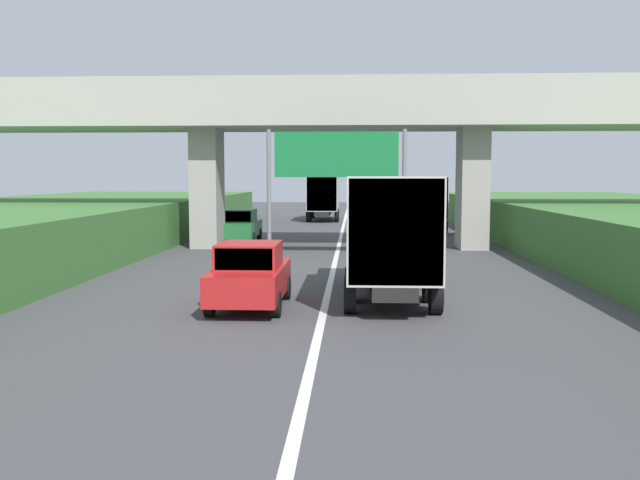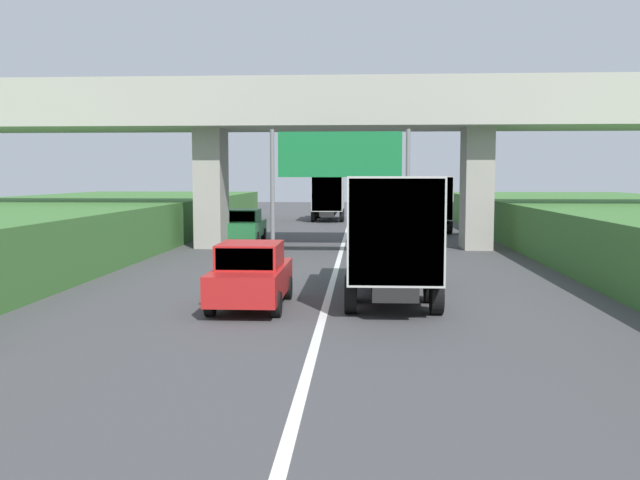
{
  "view_description": "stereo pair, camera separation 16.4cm",
  "coord_description": "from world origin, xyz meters",
  "px_view_note": "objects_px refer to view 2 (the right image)",
  "views": [
    {
      "loc": [
        0.78,
        6.2,
        3.44
      ],
      "look_at": [
        0.0,
        21.99,
        2.0
      ],
      "focal_mm": 39.4,
      "sensor_mm": 36.0,
      "label": 1
    },
    {
      "loc": [
        0.95,
        6.21,
        3.44
      ],
      "look_at": [
        0.0,
        21.99,
        2.0
      ],
      "focal_mm": 39.4,
      "sensor_mm": 36.0,
      "label": 2
    }
  ],
  "objects_px": {
    "car_green": "(244,226)",
    "truck_black": "(390,230)",
    "truck_white": "(329,196)",
    "truck_silver": "(428,200)",
    "overhead_highway_sign": "(340,163)",
    "car_red": "(251,275)"
  },
  "relations": [
    {
      "from": "truck_black",
      "to": "car_green",
      "type": "xyz_separation_m",
      "value": [
        -6.96,
        16.73,
        -1.08
      ]
    },
    {
      "from": "truck_white",
      "to": "truck_silver",
      "type": "height_order",
      "value": "same"
    },
    {
      "from": "truck_white",
      "to": "truck_silver",
      "type": "relative_size",
      "value": 1.0
    },
    {
      "from": "truck_silver",
      "to": "car_red",
      "type": "distance_m",
      "value": 27.57
    },
    {
      "from": "truck_black",
      "to": "truck_silver",
      "type": "bearing_deg",
      "value": 82.31
    },
    {
      "from": "truck_silver",
      "to": "truck_black",
      "type": "bearing_deg",
      "value": -97.69
    },
    {
      "from": "car_green",
      "to": "truck_black",
      "type": "bearing_deg",
      "value": -67.41
    },
    {
      "from": "truck_silver",
      "to": "car_green",
      "type": "height_order",
      "value": "truck_silver"
    },
    {
      "from": "truck_silver",
      "to": "car_red",
      "type": "height_order",
      "value": "truck_silver"
    },
    {
      "from": "overhead_highway_sign",
      "to": "truck_silver",
      "type": "distance_m",
      "value": 16.08
    },
    {
      "from": "truck_white",
      "to": "car_green",
      "type": "bearing_deg",
      "value": -100.88
    },
    {
      "from": "overhead_highway_sign",
      "to": "truck_black",
      "type": "relative_size",
      "value": 0.81
    },
    {
      "from": "overhead_highway_sign",
      "to": "truck_silver",
      "type": "bearing_deg",
      "value": 71.27
    },
    {
      "from": "car_red",
      "to": "car_green",
      "type": "distance_m",
      "value": 18.65
    },
    {
      "from": "overhead_highway_sign",
      "to": "car_green",
      "type": "distance_m",
      "value": 9.16
    },
    {
      "from": "overhead_highway_sign",
      "to": "truck_white",
      "type": "relative_size",
      "value": 0.81
    },
    {
      "from": "truck_silver",
      "to": "car_green",
      "type": "xyz_separation_m",
      "value": [
        -10.34,
        -8.26,
        -1.08
      ]
    },
    {
      "from": "truck_black",
      "to": "overhead_highway_sign",
      "type": "bearing_deg",
      "value": 100.0
    },
    {
      "from": "truck_white",
      "to": "truck_silver",
      "type": "xyz_separation_m",
      "value": [
        6.77,
        -10.28,
        0.0
      ]
    },
    {
      "from": "car_green",
      "to": "truck_white",
      "type": "bearing_deg",
      "value": 79.12
    },
    {
      "from": "overhead_highway_sign",
      "to": "truck_black",
      "type": "distance_m",
      "value": 10.25
    },
    {
      "from": "car_red",
      "to": "truck_black",
      "type": "bearing_deg",
      "value": 23.87
    }
  ]
}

